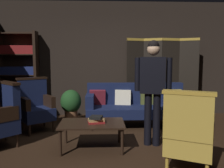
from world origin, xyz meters
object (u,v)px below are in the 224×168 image
at_px(book_red_leather, 96,122).
at_px(standing_figure, 153,83).
at_px(book_tan_leather, 96,120).
at_px(coffee_table, 92,125).
at_px(armchair_gilt_accent, 189,133).
at_px(book_black_cloth, 96,117).
at_px(bookshelf, 19,73).
at_px(folding_screen, 162,76).
at_px(velvet_couch, 136,104).
at_px(armchair_wing_left, 36,106).
at_px(potted_plant, 71,104).
at_px(armchair_wing_right, 0,117).

bearing_deg(book_red_leather, standing_figure, 8.39).
height_order(book_red_leather, book_tan_leather, book_tan_leather).
xyz_separation_m(coffee_table, armchair_gilt_accent, (1.23, -0.80, 0.12)).
bearing_deg(book_black_cloth, bookshelf, 131.71).
relative_size(folding_screen, velvet_couch, 0.90).
height_order(folding_screen, velvet_couch, folding_screen).
bearing_deg(standing_figure, coffee_table, -172.88).
distance_m(armchair_wing_left, standing_figure, 2.37).
bearing_deg(book_black_cloth, armchair_wing_left, 139.23).
bearing_deg(book_red_leather, book_tan_leather, 90.00).
height_order(folding_screen, standing_figure, folding_screen).
relative_size(velvet_couch, book_tan_leather, 8.83).
xyz_separation_m(velvet_couch, book_tan_leather, (-0.83, -1.36, 0.01)).
bearing_deg(folding_screen, bookshelf, 179.68).
height_order(coffee_table, armchair_gilt_accent, armchair_gilt_accent).
xyz_separation_m(coffee_table, book_red_leather, (0.07, -0.01, 0.06)).
bearing_deg(standing_figure, book_tan_leather, -171.61).
height_order(folding_screen, armchair_gilt_accent, folding_screen).
bearing_deg(potted_plant, book_black_cloth, -69.13).
bearing_deg(armchair_wing_right, bookshelf, 99.70).
bearing_deg(folding_screen, velvet_couch, -135.01).
distance_m(bookshelf, standing_figure, 3.41).
distance_m(velvet_couch, armchair_wing_left, 2.07).
xyz_separation_m(armchair_gilt_accent, book_red_leather, (-1.17, 0.79, -0.06)).
bearing_deg(book_black_cloth, folding_screen, 53.36).
height_order(bookshelf, book_black_cloth, bookshelf).
xyz_separation_m(coffee_table, book_tan_leather, (0.07, -0.01, 0.09)).
xyz_separation_m(armchair_wing_right, potted_plant, (0.96, 1.34, -0.07)).
bearing_deg(book_black_cloth, book_red_leather, -90.00).
relative_size(coffee_table, armchair_wing_left, 0.96).
distance_m(armchair_wing_right, standing_figure, 2.51).
xyz_separation_m(armchair_wing_left, book_black_cloth, (1.21, -1.05, 0.02)).
bearing_deg(velvet_couch, book_tan_leather, -121.31).
distance_m(armchair_gilt_accent, book_red_leather, 1.41).
distance_m(folding_screen, velvet_couch, 1.15).
height_order(bookshelf, armchair_wing_left, bookshelf).
distance_m(book_tan_leather, book_black_cloth, 0.04).
distance_m(armchair_wing_left, potted_plant, 0.80).
xyz_separation_m(armchair_wing_left, armchair_wing_right, (-0.33, -0.86, 0.00)).
distance_m(standing_figure, book_red_leather, 1.09).
height_order(velvet_couch, book_red_leather, velvet_couch).
xyz_separation_m(armchair_gilt_accent, armchair_wing_right, (-2.71, 0.98, 0.00)).
height_order(velvet_couch, armchair_wing_left, armchair_wing_left).
relative_size(velvet_couch, book_red_leather, 8.53).
xyz_separation_m(armchair_wing_left, potted_plant, (0.63, 0.48, -0.07)).
height_order(armchair_wing_left, book_red_leather, armchair_wing_left).
xyz_separation_m(velvet_couch, armchair_wing_left, (-2.04, -0.32, 0.03)).
relative_size(velvet_couch, armchair_wing_right, 2.04).
relative_size(bookshelf, armchair_wing_right, 1.97).
relative_size(folding_screen, book_red_leather, 7.65).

